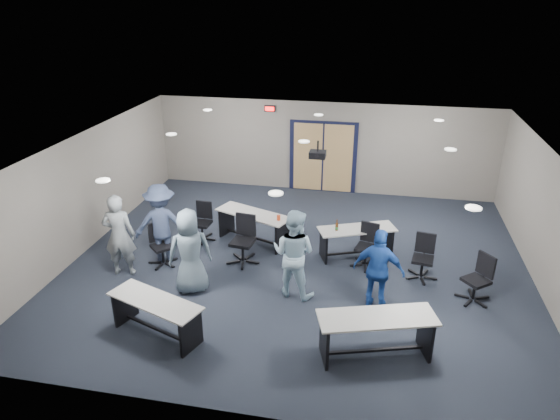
% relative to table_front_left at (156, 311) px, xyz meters
% --- Properties ---
extents(floor, '(10.00, 10.00, 0.00)m').
position_rel_table_front_left_xyz_m(floor, '(2.04, 3.02, -0.49)').
color(floor, '#1B222C').
rests_on(floor, ground).
extents(back_wall, '(10.00, 0.04, 2.70)m').
position_rel_table_front_left_xyz_m(back_wall, '(2.04, 7.52, 0.86)').
color(back_wall, gray).
rests_on(back_wall, floor).
extents(front_wall, '(10.00, 0.04, 2.70)m').
position_rel_table_front_left_xyz_m(front_wall, '(2.04, -1.48, 0.86)').
color(front_wall, gray).
rests_on(front_wall, floor).
extents(left_wall, '(0.04, 9.00, 2.70)m').
position_rel_table_front_left_xyz_m(left_wall, '(-2.96, 3.02, 0.86)').
color(left_wall, gray).
rests_on(left_wall, floor).
extents(right_wall, '(0.04, 9.00, 2.70)m').
position_rel_table_front_left_xyz_m(right_wall, '(7.04, 3.02, 0.86)').
color(right_wall, gray).
rests_on(right_wall, floor).
extents(ceiling, '(10.00, 9.00, 0.04)m').
position_rel_table_front_left_xyz_m(ceiling, '(2.04, 3.02, 2.21)').
color(ceiling, silver).
rests_on(ceiling, back_wall).
extents(double_door, '(2.00, 0.07, 2.20)m').
position_rel_table_front_left_xyz_m(double_door, '(2.04, 7.48, 0.56)').
color(double_door, black).
rests_on(double_door, back_wall).
extents(exit_sign, '(0.32, 0.07, 0.18)m').
position_rel_table_front_left_xyz_m(exit_sign, '(0.44, 7.46, 1.96)').
color(exit_sign, black).
rests_on(exit_sign, back_wall).
extents(ceiling_projector, '(0.35, 0.32, 0.37)m').
position_rel_table_front_left_xyz_m(ceiling_projector, '(2.34, 3.52, 1.91)').
color(ceiling_projector, black).
rests_on(ceiling_projector, ceiling).
extents(ceiling_can_lights, '(6.24, 5.74, 0.02)m').
position_rel_table_front_left_xyz_m(ceiling_can_lights, '(2.04, 3.27, 2.18)').
color(ceiling_can_lights, white).
rests_on(ceiling_can_lights, ceiling).
extents(table_front_left, '(1.86, 1.17, 0.72)m').
position_rel_table_front_left_xyz_m(table_front_left, '(0.00, 0.00, 0.00)').
color(table_front_left, '#B8B6AD').
rests_on(table_front_left, floor).
extents(table_front_right, '(2.03, 1.18, 0.78)m').
position_rel_table_front_left_xyz_m(table_front_right, '(3.79, 0.17, 0.04)').
color(table_front_right, '#B8B6AD').
rests_on(table_front_right, floor).
extents(table_back_left, '(1.95, 1.25, 0.87)m').
position_rel_table_front_left_xyz_m(table_back_left, '(0.82, 3.81, 0.03)').
color(table_back_left, '#B8B6AD').
rests_on(table_back_left, floor).
extents(table_back_right, '(1.83, 1.19, 0.97)m').
position_rel_table_front_left_xyz_m(table_back_right, '(3.28, 3.55, -0.00)').
color(table_back_right, '#B8B6AD').
rests_on(table_back_right, floor).
extents(chair_back_a, '(0.63, 0.63, 0.95)m').
position_rel_table_front_left_xyz_m(chair_back_a, '(-0.44, 3.65, -0.02)').
color(chair_back_a, black).
rests_on(chair_back_a, floor).
extents(chair_back_b, '(0.77, 0.77, 1.10)m').
position_rel_table_front_left_xyz_m(chair_back_b, '(0.82, 2.78, 0.06)').
color(chair_back_b, black).
rests_on(chair_back_b, floor).
extents(chair_back_c, '(0.75, 0.75, 0.98)m').
position_rel_table_front_left_xyz_m(chair_back_c, '(3.52, 3.14, -0.00)').
color(chair_back_c, black).
rests_on(chair_back_c, floor).
extents(chair_back_d, '(0.70, 0.70, 0.98)m').
position_rel_table_front_left_xyz_m(chair_back_d, '(4.71, 2.86, -0.00)').
color(chair_back_d, black).
rests_on(chair_back_d, floor).
extents(chair_loose_left, '(0.85, 0.85, 0.96)m').
position_rel_table_front_left_xyz_m(chair_loose_left, '(-0.91, 2.35, -0.01)').
color(chair_loose_left, black).
rests_on(chair_loose_left, floor).
extents(chair_loose_right, '(0.87, 0.87, 0.98)m').
position_rel_table_front_left_xyz_m(chair_loose_right, '(5.67, 2.19, 0.00)').
color(chair_loose_right, black).
rests_on(chair_loose_right, floor).
extents(person_gray, '(0.74, 0.57, 1.83)m').
position_rel_table_front_left_xyz_m(person_gray, '(-1.59, 1.83, 0.42)').
color(person_gray, gray).
rests_on(person_gray, floor).
extents(person_plaid, '(1.02, 0.88, 1.77)m').
position_rel_table_front_left_xyz_m(person_plaid, '(0.10, 1.49, 0.40)').
color(person_plaid, slate).
rests_on(person_plaid, floor).
extents(person_lightblue, '(1.03, 0.89, 1.83)m').
position_rel_table_front_left_xyz_m(person_lightblue, '(2.14, 1.77, 0.42)').
color(person_lightblue, '#B1D5EA').
rests_on(person_lightblue, floor).
extents(person_navy, '(1.03, 0.59, 1.66)m').
position_rel_table_front_left_xyz_m(person_navy, '(3.79, 1.59, 0.34)').
color(person_navy, '#1C469E').
rests_on(person_navy, floor).
extents(person_back, '(1.34, 1.02, 1.83)m').
position_rel_table_front_left_xyz_m(person_back, '(-0.95, 2.54, 0.42)').
color(person_back, '#3D4B6E').
rests_on(person_back, floor).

